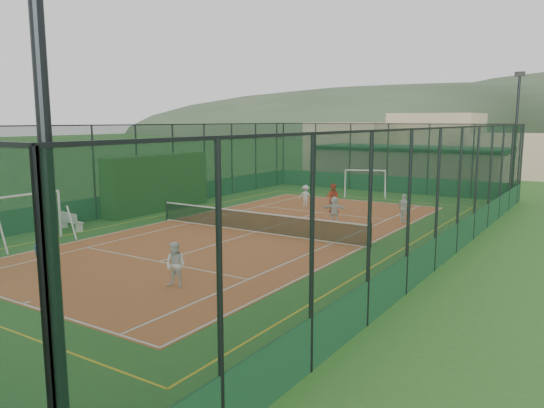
{
  "coord_description": "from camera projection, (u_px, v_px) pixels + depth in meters",
  "views": [
    {
      "loc": [
        14.03,
        -20.26,
        5.26
      ],
      "look_at": [
        0.12,
        1.22,
        1.2
      ],
      "focal_mm": 35.0,
      "sensor_mm": 36.0,
      "label": 1
    }
  ],
  "objects": [
    {
      "name": "clubhouse",
      "position": [
        409.0,
        166.0,
        43.14
      ],
      "size": [
        15.2,
        7.2,
        3.15
      ],
      "primitive_type": null,
      "color": "tan",
      "rests_on": "ground"
    },
    {
      "name": "floodlight_se",
      "position": [
        50.0,
        219.0,
        6.13
      ],
      "size": [
        0.6,
        0.26,
        8.25
      ],
      "primitive_type": null,
      "color": "black",
      "rests_on": "ground"
    },
    {
      "name": "ground",
      "position": [
        256.0,
        232.0,
        25.15
      ],
      "size": [
        300.0,
        300.0,
        0.0
      ],
      "primitive_type": "plane",
      "color": "#2E5A1F",
      "rests_on": "ground"
    },
    {
      "name": "child_near_mid",
      "position": [
        40.0,
        248.0,
        18.87
      ],
      "size": [
        0.59,
        0.43,
        1.49
      ],
      "primitive_type": "imported",
      "rotation": [
        0.0,
        0.0,
        0.13
      ],
      "color": "#4B7DD6",
      "rests_on": "court_slab"
    },
    {
      "name": "futsal_goal_far",
      "position": [
        365.0,
        183.0,
        36.8
      ],
      "size": [
        2.91,
        1.9,
        1.82
      ],
      "primitive_type": null,
      "rotation": [
        0.0,
        0.0,
        0.42
      ],
      "color": "white",
      "rests_on": "ground"
    },
    {
      "name": "child_far_left",
      "position": [
        306.0,
        196.0,
        32.39
      ],
      "size": [
        0.96,
        0.7,
        1.33
      ],
      "primitive_type": "imported",
      "rotation": [
        0.0,
        0.0,
        3.4
      ],
      "color": "silver",
      "rests_on": "court_slab"
    },
    {
      "name": "futsal_goal_near",
      "position": [
        27.0,
        219.0,
        22.73
      ],
      "size": [
        3.28,
        1.0,
        2.11
      ],
      "primitive_type": null,
      "rotation": [
        0.0,
        0.0,
        1.56
      ],
      "color": "white",
      "rests_on": "ground"
    },
    {
      "name": "hedge_left",
      "position": [
        158.0,
        183.0,
        30.95
      ],
      "size": [
        1.12,
        7.48,
        3.27
      ],
      "primitive_type": "cube",
      "color": "black",
      "rests_on": "ground"
    },
    {
      "name": "tennis_balls",
      "position": [
        266.0,
        224.0,
        26.76
      ],
      "size": [
        4.05,
        1.1,
        0.07
      ],
      "color": "#CCE033",
      "rests_on": "court_slab"
    },
    {
      "name": "child_far_back",
      "position": [
        334.0,
        209.0,
        27.53
      ],
      "size": [
        1.3,
        0.82,
        1.34
      ],
      "primitive_type": "imported",
      "rotation": [
        0.0,
        0.0,
        3.51
      ],
      "color": "silver",
      "rests_on": "court_slab"
    },
    {
      "name": "floodlight_ne",
      "position": [
        515.0,
        138.0,
        33.65
      ],
      "size": [
        0.6,
        0.26,
        8.25
      ],
      "primitive_type": null,
      "color": "black",
      "rests_on": "ground"
    },
    {
      "name": "child_far_right",
      "position": [
        404.0,
        208.0,
        27.38
      ],
      "size": [
        0.93,
        0.77,
        1.48
      ],
      "primitive_type": "imported",
      "rotation": [
        0.0,
        0.0,
        2.58
      ],
      "color": "white",
      "rests_on": "court_slab"
    },
    {
      "name": "court_slab",
      "position": [
        256.0,
        232.0,
        25.15
      ],
      "size": [
        11.17,
        23.97,
        0.01
      ],
      "primitive_type": "cube",
      "color": "#B95D29",
      "rests_on": "ground"
    },
    {
      "name": "tennis_net",
      "position": [
        256.0,
        221.0,
        25.07
      ],
      "size": [
        11.67,
        0.12,
        1.06
      ],
      "primitive_type": null,
      "color": "black",
      "rests_on": "ground"
    },
    {
      "name": "coach",
      "position": [
        333.0,
        198.0,
        30.42
      ],
      "size": [
        0.91,
        0.77,
        1.66
      ],
      "primitive_type": "imported",
      "rotation": [
        0.0,
        0.0,
        3.33
      ],
      "color": "red",
      "rests_on": "court_slab"
    },
    {
      "name": "child_near_right",
      "position": [
        176.0,
        265.0,
        16.72
      ],
      "size": [
        0.78,
        0.65,
        1.46
      ],
      "primitive_type": "imported",
      "rotation": [
        0.0,
        0.0,
        0.14
      ],
      "color": "white",
      "rests_on": "court_slab"
    },
    {
      "name": "white_bench",
      "position": [
        71.0,
        221.0,
        25.6
      ],
      "size": [
        1.65,
        0.64,
        0.9
      ],
      "primitive_type": null,
      "rotation": [
        0.0,
        0.0,
        -0.12
      ],
      "color": "white",
      "rests_on": "ground"
    },
    {
      "name": "perimeter_fence",
      "position": [
        256.0,
        180.0,
        24.76
      ],
      "size": [
        18.12,
        34.12,
        5.0
      ],
      "primitive_type": null,
      "color": "black",
      "rests_on": "ground"
    }
  ]
}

